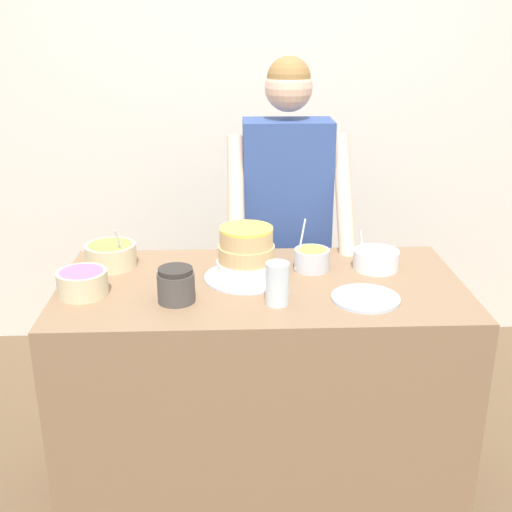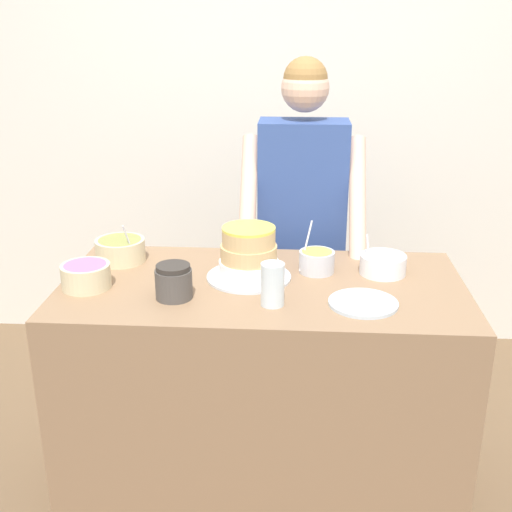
# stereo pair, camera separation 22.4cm
# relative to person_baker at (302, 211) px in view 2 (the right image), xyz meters

# --- Properties ---
(wall_back) EXTENTS (10.00, 0.05, 2.60)m
(wall_back) POSITION_rel_person_baker_xyz_m (-0.14, 0.83, 0.29)
(wall_back) COLOR silver
(wall_back) RESTS_ON ground_plane
(counter) EXTENTS (1.46, 0.74, 0.91)m
(counter) POSITION_rel_person_baker_xyz_m (-0.14, -0.59, -0.55)
(counter) COLOR #8C6B4C
(counter) RESTS_ON ground_plane
(person_baker) EXTENTS (0.52, 0.46, 1.67)m
(person_baker) POSITION_rel_person_baker_xyz_m (0.00, 0.00, 0.00)
(person_baker) COLOR #2D2D38
(person_baker) RESTS_ON ground_plane
(cake) EXTENTS (0.31, 0.31, 0.20)m
(cake) POSITION_rel_person_baker_xyz_m (-0.19, -0.54, -0.01)
(cake) COLOR silver
(cake) RESTS_ON counter
(frosting_bowl_olive) EXTENTS (0.19, 0.19, 0.17)m
(frosting_bowl_olive) POSITION_rel_person_baker_xyz_m (-0.71, -0.40, -0.05)
(frosting_bowl_olive) COLOR beige
(frosting_bowl_olive) RESTS_ON counter
(frosting_bowl_yellow) EXTENTS (0.13, 0.13, 0.18)m
(frosting_bowl_yellow) POSITION_rel_person_baker_xyz_m (0.06, -0.47, -0.05)
(frosting_bowl_yellow) COLOR silver
(frosting_bowl_yellow) RESTS_ON counter
(frosting_bowl_purple) EXTENTS (0.17, 0.17, 0.09)m
(frosting_bowl_purple) POSITION_rel_person_baker_xyz_m (-0.76, -0.67, -0.05)
(frosting_bowl_purple) COLOR beige
(frosting_bowl_purple) RESTS_ON counter
(frosting_bowl_white) EXTENTS (0.17, 0.17, 0.15)m
(frosting_bowl_white) POSITION_rel_person_baker_xyz_m (0.30, -0.47, -0.06)
(frosting_bowl_white) COLOR white
(frosting_bowl_white) RESTS_ON counter
(drinking_glass) EXTENTS (0.08, 0.08, 0.15)m
(drinking_glass) POSITION_rel_person_baker_xyz_m (-0.10, -0.77, -0.03)
(drinking_glass) COLOR silver
(drinking_glass) RESTS_ON counter
(ceramic_plate) EXTENTS (0.23, 0.23, 0.01)m
(ceramic_plate) POSITION_rel_person_baker_xyz_m (0.21, -0.75, -0.09)
(ceramic_plate) COLOR silver
(ceramic_plate) RESTS_ON counter
(stoneware_jar) EXTENTS (0.13, 0.13, 0.12)m
(stoneware_jar) POSITION_rel_person_baker_xyz_m (-0.44, -0.74, -0.04)
(stoneware_jar) COLOR #4C4742
(stoneware_jar) RESTS_ON counter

